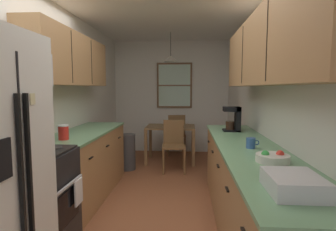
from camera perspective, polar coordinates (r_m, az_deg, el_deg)
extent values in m
plane|color=brown|center=(3.99, -1.71, -15.94)|extent=(12.00, 12.00, 0.00)
cube|color=silver|center=(4.08, -20.99, 2.55)|extent=(0.10, 9.00, 2.55)
cube|color=silver|center=(3.82, 18.83, 2.44)|extent=(0.10, 9.00, 2.55)
cube|color=silver|center=(6.36, 0.69, 3.92)|extent=(4.40, 0.10, 2.55)
cube|color=white|center=(3.88, -1.83, 22.46)|extent=(4.40, 9.00, 0.08)
cube|color=black|center=(1.90, -27.81, -13.81)|extent=(0.01, 0.01, 1.65)
cube|color=black|center=(1.86, -28.10, -14.24)|extent=(0.02, 0.02, 1.17)
cube|color=black|center=(1.92, -26.80, -13.51)|extent=(0.02, 0.02, 1.17)
cube|color=black|center=(1.69, -31.36, -7.98)|extent=(0.01, 0.15, 0.22)
cube|color=beige|center=(1.91, -26.40, 3.10)|extent=(0.01, 0.05, 0.07)
cube|color=black|center=(2.84, -26.23, -16.03)|extent=(0.62, 0.65, 0.90)
cube|color=black|center=(2.71, -20.16, -17.51)|extent=(0.01, 0.45, 0.30)
cube|color=silver|center=(2.63, -19.81, -13.36)|extent=(0.02, 0.52, 0.02)
cube|color=black|center=(2.70, -26.66, -6.91)|extent=(0.59, 0.61, 0.02)
cube|color=black|center=(2.84, -31.62, -4.72)|extent=(0.06, 0.65, 0.20)
cylinder|color=#2D2D2D|center=(2.66, -30.86, -6.99)|extent=(0.15, 0.15, 0.01)
cylinder|color=#2D2D2D|center=(2.89, -27.62, -5.86)|extent=(0.15, 0.15, 0.01)
cylinder|color=#2D2D2D|center=(2.51, -25.57, -7.45)|extent=(0.15, 0.15, 0.01)
cylinder|color=#2D2D2D|center=(2.76, -22.64, -6.20)|extent=(0.15, 0.15, 0.01)
cube|color=silver|center=(2.72, -29.56, 8.56)|extent=(0.38, 0.64, 0.31)
cube|color=black|center=(2.56, -26.69, 8.92)|extent=(0.01, 0.38, 0.20)
cube|color=#2D2D33|center=(2.80, -23.74, 8.71)|extent=(0.01, 0.13, 0.20)
cube|color=#A87A4C|center=(3.94, -16.79, -9.80)|extent=(0.60, 1.90, 0.87)
cube|color=#6B9E70|center=(3.85, -16.98, -3.32)|extent=(0.63, 1.92, 0.03)
cube|color=black|center=(3.20, -15.72, -8.50)|extent=(0.02, 0.10, 0.01)
cube|color=black|center=(3.78, -12.46, -6.22)|extent=(0.02, 0.10, 0.01)
cube|color=black|center=(4.38, -10.10, -4.54)|extent=(0.02, 0.10, 0.01)
cube|color=#A87A4C|center=(3.83, -19.67, 10.87)|extent=(0.32, 2.00, 0.66)
cube|color=#2D2319|center=(3.46, -19.39, 11.47)|extent=(0.01, 0.01, 0.61)
cube|color=#2D2319|center=(4.08, -15.63, 10.66)|extent=(0.01, 0.01, 0.61)
cube|color=#A87A4C|center=(2.95, 16.56, -15.16)|extent=(0.60, 3.15, 0.87)
cube|color=#6B9E70|center=(2.82, 16.82, -6.57)|extent=(0.63, 3.17, 0.03)
cube|color=black|center=(2.22, 12.22, -14.81)|extent=(0.02, 0.10, 0.01)
cube|color=black|center=(2.81, 10.40, -10.34)|extent=(0.02, 0.10, 0.01)
cube|color=black|center=(3.42, 9.25, -7.43)|extent=(0.02, 0.10, 0.01)
cube|color=black|center=(4.03, 8.45, -5.40)|extent=(0.02, 0.10, 0.01)
cube|color=#A87A4C|center=(2.77, 20.54, 12.95)|extent=(0.32, 2.85, 0.68)
cube|color=#2D2319|center=(2.28, 19.91, 14.62)|extent=(0.01, 0.01, 0.62)
cube|color=#2D2319|center=(3.18, 15.23, 12.11)|extent=(0.01, 0.01, 0.62)
cube|color=brown|center=(5.43, 0.55, -2.39)|extent=(0.96, 0.71, 0.03)
cube|color=brown|center=(5.22, -4.64, -6.77)|extent=(0.06, 0.06, 0.69)
cube|color=brown|center=(5.17, 5.34, -6.92)|extent=(0.06, 0.06, 0.69)
cube|color=brown|center=(5.85, -3.67, -5.40)|extent=(0.06, 0.06, 0.69)
cube|color=brown|center=(5.80, 5.20, -5.52)|extent=(0.06, 0.06, 0.69)
cube|color=brown|center=(4.85, 1.21, -6.48)|extent=(0.43, 0.43, 0.04)
cube|color=brown|center=(4.98, 1.16, -3.50)|extent=(0.37, 0.06, 0.45)
cylinder|color=brown|center=(4.73, 3.50, -9.70)|extent=(0.04, 0.04, 0.43)
cylinder|color=brown|center=(4.73, -0.97, -9.72)|extent=(0.04, 0.04, 0.43)
cylinder|color=brown|center=(5.09, 3.22, -8.61)|extent=(0.04, 0.04, 0.43)
cylinder|color=brown|center=(5.08, -0.93, -8.63)|extent=(0.04, 0.04, 0.43)
cube|color=brown|center=(6.09, 1.62, -3.96)|extent=(0.45, 0.45, 0.04)
cube|color=brown|center=(5.88, 1.81, -2.10)|extent=(0.37, 0.09, 0.45)
cylinder|color=brown|center=(6.30, -0.21, -5.81)|extent=(0.04, 0.04, 0.43)
cylinder|color=brown|center=(6.33, 3.09, -5.75)|extent=(0.04, 0.04, 0.43)
cylinder|color=brown|center=(5.94, 0.04, -6.51)|extent=(0.04, 0.04, 0.43)
cylinder|color=brown|center=(5.98, 3.55, -6.44)|extent=(0.04, 0.04, 0.43)
cylinder|color=black|center=(5.44, 0.57, 14.69)|extent=(0.01, 0.01, 0.45)
cone|color=beige|center=(5.41, 0.56, 11.78)|extent=(0.25, 0.25, 0.10)
sphere|color=white|center=(5.41, 0.56, 12.00)|extent=(0.06, 0.06, 0.06)
cube|color=brown|center=(6.28, 1.35, 6.28)|extent=(0.80, 0.04, 1.02)
cube|color=#B2D1B7|center=(6.26, 1.34, 6.28)|extent=(0.72, 0.01, 0.94)
cube|color=brown|center=(6.26, 1.34, 6.28)|extent=(0.72, 0.02, 0.03)
cylinder|color=#3F3F42|center=(5.05, -8.43, -7.52)|extent=(0.28, 0.28, 0.65)
cylinder|color=red|center=(3.27, -20.96, -3.42)|extent=(0.11, 0.11, 0.15)
cylinder|color=white|center=(3.26, -21.01, -1.96)|extent=(0.11, 0.11, 0.02)
cube|color=white|center=(2.80, -18.14, -14.88)|extent=(0.02, 0.16, 0.24)
cube|color=black|center=(3.76, 13.06, -3.02)|extent=(0.22, 0.18, 0.02)
cube|color=black|center=(3.75, 14.32, -0.73)|extent=(0.06, 0.18, 0.33)
cube|color=black|center=(3.73, 13.16, 1.31)|extent=(0.22, 0.18, 0.06)
cylinder|color=#331E14|center=(3.75, 12.78, -2.01)|extent=(0.11, 0.11, 0.11)
cylinder|color=#335999|center=(2.74, 16.87, -5.51)|extent=(0.09, 0.09, 0.10)
torus|color=#335999|center=(2.76, 18.00, -5.39)|extent=(0.05, 0.01, 0.05)
cylinder|color=silver|center=(2.30, 20.96, -8.33)|extent=(0.26, 0.26, 0.06)
cylinder|color=black|center=(2.30, 20.97, -7.96)|extent=(0.21, 0.21, 0.03)
sphere|color=red|center=(2.31, 22.33, -7.45)|extent=(0.06, 0.06, 0.06)
sphere|color=green|center=(2.27, 19.63, -7.59)|extent=(0.06, 0.06, 0.06)
cube|color=silver|center=(1.69, 24.70, -12.79)|extent=(0.28, 0.34, 0.10)
cylinder|color=silver|center=(5.43, 1.47, -1.91)|extent=(0.21, 0.21, 0.06)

